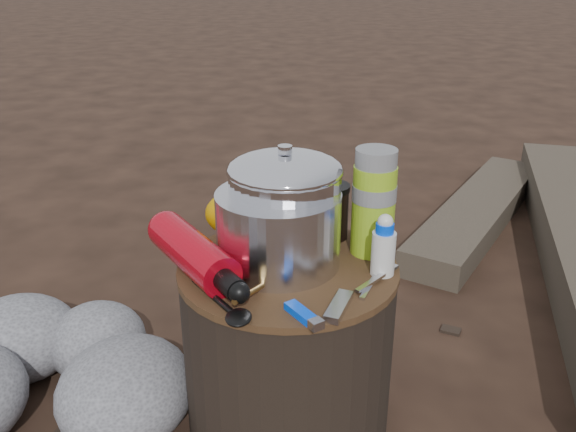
{
  "coord_description": "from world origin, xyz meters",
  "views": [
    {
      "loc": [
        0.03,
        -1.03,
        0.92
      ],
      "look_at": [
        0.0,
        0.0,
        0.48
      ],
      "focal_mm": 38.65,
      "sensor_mm": 36.0,
      "label": 1
    }
  ],
  "objects_px": {
    "camping_pot": "(285,206)",
    "travel_mug": "(330,212)",
    "fuel_bottle": "(193,252)",
    "thermos": "(374,203)",
    "stump": "(288,350)"
  },
  "relations": [
    {
      "from": "camping_pot",
      "to": "travel_mug",
      "type": "height_order",
      "value": "camping_pot"
    },
    {
      "from": "camping_pot",
      "to": "travel_mug",
      "type": "relative_size",
      "value": 1.88
    },
    {
      "from": "fuel_bottle",
      "to": "travel_mug",
      "type": "bearing_deg",
      "value": -3.62
    },
    {
      "from": "thermos",
      "to": "camping_pot",
      "type": "bearing_deg",
      "value": -171.57
    },
    {
      "from": "camping_pot",
      "to": "travel_mug",
      "type": "bearing_deg",
      "value": 45.72
    },
    {
      "from": "thermos",
      "to": "travel_mug",
      "type": "xyz_separation_m",
      "value": [
        -0.08,
        0.07,
        -0.05
      ]
    },
    {
      "from": "stump",
      "to": "fuel_bottle",
      "type": "xyz_separation_m",
      "value": [
        -0.17,
        -0.02,
        0.23
      ]
    },
    {
      "from": "fuel_bottle",
      "to": "thermos",
      "type": "distance_m",
      "value": 0.35
    },
    {
      "from": "thermos",
      "to": "travel_mug",
      "type": "relative_size",
      "value": 1.85
    },
    {
      "from": "fuel_bottle",
      "to": "thermos",
      "type": "height_order",
      "value": "thermos"
    },
    {
      "from": "thermos",
      "to": "fuel_bottle",
      "type": "bearing_deg",
      "value": -164.84
    },
    {
      "from": "camping_pot",
      "to": "thermos",
      "type": "distance_m",
      "value": 0.17
    },
    {
      "from": "stump",
      "to": "thermos",
      "type": "height_order",
      "value": "thermos"
    },
    {
      "from": "stump",
      "to": "camping_pot",
      "type": "distance_m",
      "value": 0.3
    },
    {
      "from": "travel_mug",
      "to": "thermos",
      "type": "bearing_deg",
      "value": -39.42
    }
  ]
}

